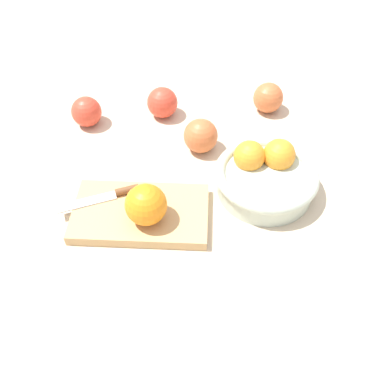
{
  "coord_description": "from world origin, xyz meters",
  "views": [
    {
      "loc": [
        0.1,
        0.61,
        0.61
      ],
      "look_at": [
        0.0,
        0.09,
        0.04
      ],
      "focal_mm": 39.67,
      "sensor_mm": 36.0,
      "label": 1
    }
  ],
  "objects_px": {
    "apple_front_center": "(162,103)",
    "apple_front_left_2": "(201,136)",
    "knife": "(110,195)",
    "cutting_board": "(141,213)",
    "apple_front_right": "(86,112)",
    "bowl": "(265,175)",
    "apple_front_left": "(268,98)",
    "orange_on_board": "(146,205)"
  },
  "relations": [
    {
      "from": "bowl",
      "to": "knife",
      "type": "bearing_deg",
      "value": -2.65
    },
    {
      "from": "knife",
      "to": "apple_front_left",
      "type": "xyz_separation_m",
      "value": [
        -0.38,
        -0.23,
        0.01
      ]
    },
    {
      "from": "knife",
      "to": "apple_front_left_2",
      "type": "relative_size",
      "value": 2.13
    },
    {
      "from": "apple_front_left_2",
      "to": "bowl",
      "type": "bearing_deg",
      "value": 125.61
    },
    {
      "from": "apple_front_left",
      "to": "apple_front_center",
      "type": "xyz_separation_m",
      "value": [
        0.25,
        -0.03,
        0.0
      ]
    },
    {
      "from": "bowl",
      "to": "apple_front_left_2",
      "type": "bearing_deg",
      "value": -54.39
    },
    {
      "from": "knife",
      "to": "apple_front_left",
      "type": "distance_m",
      "value": 0.45
    },
    {
      "from": "apple_front_right",
      "to": "knife",
      "type": "bearing_deg",
      "value": 98.06
    },
    {
      "from": "apple_front_right",
      "to": "apple_front_center",
      "type": "bearing_deg",
      "value": -179.86
    },
    {
      "from": "bowl",
      "to": "apple_front_right",
      "type": "distance_m",
      "value": 0.43
    },
    {
      "from": "cutting_board",
      "to": "apple_front_left_2",
      "type": "distance_m",
      "value": 0.22
    },
    {
      "from": "apple_front_center",
      "to": "bowl",
      "type": "bearing_deg",
      "value": 120.67
    },
    {
      "from": "apple_front_left",
      "to": "knife",
      "type": "bearing_deg",
      "value": 31.25
    },
    {
      "from": "apple_front_left",
      "to": "apple_front_left_2",
      "type": "bearing_deg",
      "value": 30.41
    },
    {
      "from": "apple_front_right",
      "to": "cutting_board",
      "type": "bearing_deg",
      "value": 106.36
    },
    {
      "from": "apple_front_right",
      "to": "apple_front_left_2",
      "type": "distance_m",
      "value": 0.27
    },
    {
      "from": "cutting_board",
      "to": "apple_front_right",
      "type": "xyz_separation_m",
      "value": [
        0.09,
        -0.3,
        0.02
      ]
    },
    {
      "from": "cutting_board",
      "to": "apple_front_left",
      "type": "height_order",
      "value": "apple_front_left"
    },
    {
      "from": "knife",
      "to": "apple_front_right",
      "type": "relative_size",
      "value": 2.28
    },
    {
      "from": "knife",
      "to": "apple_front_left_2",
      "type": "height_order",
      "value": "apple_front_left_2"
    },
    {
      "from": "apple_front_center",
      "to": "apple_front_left_2",
      "type": "distance_m",
      "value": 0.15
    },
    {
      "from": "bowl",
      "to": "knife",
      "type": "relative_size",
      "value": 1.28
    },
    {
      "from": "orange_on_board",
      "to": "apple_front_center",
      "type": "relative_size",
      "value": 1.05
    },
    {
      "from": "apple_front_left",
      "to": "apple_front_right",
      "type": "bearing_deg",
      "value": -3.63
    },
    {
      "from": "apple_front_right",
      "to": "apple_front_left_2",
      "type": "relative_size",
      "value": 0.93
    },
    {
      "from": "cutting_board",
      "to": "apple_front_right",
      "type": "height_order",
      "value": "apple_front_right"
    },
    {
      "from": "bowl",
      "to": "apple_front_center",
      "type": "relative_size",
      "value": 2.8
    },
    {
      "from": "orange_on_board",
      "to": "apple_front_left",
      "type": "height_order",
      "value": "orange_on_board"
    },
    {
      "from": "apple_front_right",
      "to": "apple_front_left",
      "type": "xyz_separation_m",
      "value": [
        -0.42,
        0.03,
        0.0
      ]
    },
    {
      "from": "knife",
      "to": "apple_front_right",
      "type": "distance_m",
      "value": 0.26
    },
    {
      "from": "orange_on_board",
      "to": "apple_front_right",
      "type": "height_order",
      "value": "orange_on_board"
    },
    {
      "from": "apple_front_right",
      "to": "apple_front_left",
      "type": "height_order",
      "value": "apple_front_left"
    },
    {
      "from": "apple_front_left",
      "to": "apple_front_left_2",
      "type": "distance_m",
      "value": 0.21
    },
    {
      "from": "bowl",
      "to": "apple_front_center",
      "type": "bearing_deg",
      "value": -59.33
    },
    {
      "from": "cutting_board",
      "to": "apple_front_center",
      "type": "height_order",
      "value": "apple_front_center"
    },
    {
      "from": "cutting_board",
      "to": "apple_front_left_2",
      "type": "bearing_deg",
      "value": -131.42
    },
    {
      "from": "apple_front_center",
      "to": "knife",
      "type": "bearing_deg",
      "value": 62.23
    },
    {
      "from": "bowl",
      "to": "apple_front_center",
      "type": "xyz_separation_m",
      "value": [
        0.16,
        -0.27,
        0.0
      ]
    },
    {
      "from": "cutting_board",
      "to": "orange_on_board",
      "type": "distance_m",
      "value": 0.05
    },
    {
      "from": "apple_front_left",
      "to": "orange_on_board",
      "type": "bearing_deg",
      "value": 42.93
    },
    {
      "from": "cutting_board",
      "to": "apple_front_center",
      "type": "distance_m",
      "value": 0.31
    },
    {
      "from": "bowl",
      "to": "apple_front_right",
      "type": "relative_size",
      "value": 2.91
    }
  ]
}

